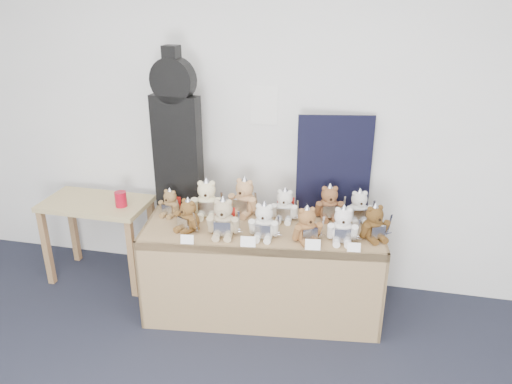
% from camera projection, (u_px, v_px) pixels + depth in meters
% --- Properties ---
extents(room_shell, '(6.00, 6.00, 6.00)m').
position_uv_depth(room_shell, '(264.00, 105.00, 3.74)').
color(room_shell, silver).
rests_on(room_shell, floor).
extents(display_table, '(1.77, 0.91, 0.71)m').
position_uv_depth(display_table, '(262.00, 248.00, 3.57)').
color(display_table, '#98794D').
rests_on(display_table, floor).
extents(side_table, '(0.84, 0.48, 0.70)m').
position_uv_depth(side_table, '(97.00, 215.00, 4.02)').
color(side_table, tan).
rests_on(side_table, floor).
extents(guitar_case, '(0.38, 0.15, 1.21)m').
position_uv_depth(guitar_case, '(176.00, 132.00, 3.64)').
color(guitar_case, black).
rests_on(guitar_case, display_table).
extents(navy_board, '(0.54, 0.12, 0.73)m').
position_uv_depth(navy_board, '(334.00, 164.00, 3.68)').
color(navy_board, black).
rests_on(navy_board, display_table).
extents(red_cup, '(0.09, 0.09, 0.12)m').
position_uv_depth(red_cup, '(121.00, 199.00, 3.86)').
color(red_cup, '#A90B21').
rests_on(red_cup, side_table).
extents(teddy_front_far_left, '(0.21, 0.21, 0.26)m').
position_uv_depth(teddy_front_far_left, '(188.00, 216.00, 3.46)').
color(teddy_front_far_left, brown).
rests_on(teddy_front_far_left, display_table).
extents(teddy_front_left, '(0.25, 0.22, 0.30)m').
position_uv_depth(teddy_front_left, '(223.00, 219.00, 3.38)').
color(teddy_front_left, tan).
rests_on(teddy_front_left, display_table).
extents(teddy_front_centre, '(0.23, 0.19, 0.28)m').
position_uv_depth(teddy_front_centre, '(264.00, 222.00, 3.36)').
color(teddy_front_centre, silver).
rests_on(teddy_front_centre, display_table).
extents(teddy_front_right, '(0.23, 0.22, 0.28)m').
position_uv_depth(teddy_front_right, '(307.00, 226.00, 3.31)').
color(teddy_front_right, brown).
rests_on(teddy_front_right, display_table).
extents(teddy_front_far_right, '(0.23, 0.19, 0.28)m').
position_uv_depth(teddy_front_far_right, '(343.00, 226.00, 3.30)').
color(teddy_front_far_right, white).
rests_on(teddy_front_far_right, display_table).
extents(teddy_front_end, '(0.23, 0.22, 0.28)m').
position_uv_depth(teddy_front_end, '(374.00, 224.00, 3.34)').
color(teddy_front_end, brown).
rests_on(teddy_front_end, display_table).
extents(teddy_back_left, '(0.26, 0.23, 0.31)m').
position_uv_depth(teddy_back_left, '(207.00, 200.00, 3.67)').
color(teddy_back_left, beige).
rests_on(teddy_back_left, display_table).
extents(teddy_back_centre_left, '(0.26, 0.23, 0.31)m').
position_uv_depth(teddy_back_centre_left, '(244.00, 198.00, 3.70)').
color(teddy_back_centre_left, tan).
rests_on(teddy_back_centre_left, display_table).
extents(teddy_back_centre_right, '(0.22, 0.18, 0.27)m').
position_uv_depth(teddy_back_centre_right, '(285.00, 206.00, 3.61)').
color(teddy_back_centre_right, silver).
rests_on(teddy_back_centre_right, display_table).
extents(teddy_back_right, '(0.24, 0.21, 0.29)m').
position_uv_depth(teddy_back_right, '(329.00, 204.00, 3.63)').
color(teddy_back_right, brown).
rests_on(teddy_back_right, display_table).
extents(teddy_back_end, '(0.22, 0.20, 0.27)m').
position_uv_depth(teddy_back_end, '(359.00, 208.00, 3.59)').
color(teddy_back_end, silver).
rests_on(teddy_back_end, display_table).
extents(teddy_back_far_left, '(0.19, 0.17, 0.23)m').
position_uv_depth(teddy_back_far_left, '(170.00, 204.00, 3.69)').
color(teddy_back_far_left, olive).
rests_on(teddy_back_far_left, display_table).
extents(entry_card_a, '(0.09, 0.03, 0.06)m').
position_uv_depth(entry_card_a, '(187.00, 239.00, 3.30)').
color(entry_card_a, white).
rests_on(entry_card_a, display_table).
extents(entry_card_b, '(0.10, 0.03, 0.07)m').
position_uv_depth(entry_card_b, '(248.00, 242.00, 3.26)').
color(entry_card_b, white).
rests_on(entry_card_b, display_table).
extents(entry_card_c, '(0.10, 0.03, 0.07)m').
position_uv_depth(entry_card_c, '(313.00, 245.00, 3.22)').
color(entry_card_c, white).
rests_on(entry_card_c, display_table).
extents(entry_card_d, '(0.09, 0.03, 0.06)m').
position_uv_depth(entry_card_d, '(354.00, 247.00, 3.20)').
color(entry_card_d, white).
rests_on(entry_card_d, display_table).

